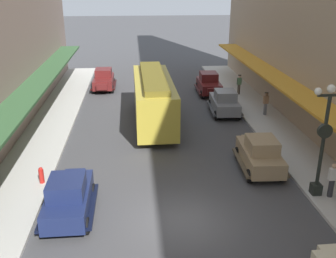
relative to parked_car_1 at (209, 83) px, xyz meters
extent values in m
plane|color=#424244|center=(-4.74, -19.04, -0.94)|extent=(200.00, 200.00, 0.00)
cube|color=beige|center=(-0.06, -22.52, -0.15)|extent=(0.94, 0.37, 0.52)
cube|color=#591919|center=(0.00, -0.03, -0.20)|extent=(1.77, 3.93, 0.80)
cube|color=#591919|center=(0.00, 0.22, 0.55)|extent=(1.47, 1.73, 0.70)
cube|color=#8C9EA8|center=(0.00, 0.22, 0.55)|extent=(1.40, 1.69, 0.42)
cube|color=#591919|center=(-0.04, -2.16, -0.15)|extent=(0.94, 0.38, 0.52)
cube|color=black|center=(0.95, -0.05, -0.52)|extent=(0.31, 3.51, 0.12)
cube|color=black|center=(-0.95, -0.02, -0.52)|extent=(0.31, 3.51, 0.12)
cylinder|color=black|center=(0.78, -1.41, -0.60)|extent=(0.23, 0.68, 0.68)
cylinder|color=black|center=(-0.83, -1.38, -0.60)|extent=(0.23, 0.68, 0.68)
cylinder|color=black|center=(0.83, 1.32, -0.60)|extent=(0.23, 0.68, 0.68)
cylinder|color=black|center=(-0.78, 1.35, -0.60)|extent=(0.23, 0.68, 0.68)
cube|color=#997F5B|center=(-0.09, -14.70, -0.20)|extent=(1.87, 3.97, 0.80)
cube|color=#997F5B|center=(-0.10, -14.95, 0.55)|extent=(1.51, 1.76, 0.70)
cube|color=#8C9EA8|center=(-0.10, -14.95, 0.55)|extent=(1.44, 1.73, 0.42)
cube|color=#997F5B|center=(0.01, -12.57, -0.15)|extent=(0.95, 0.40, 0.52)
cube|color=#4C3F2D|center=(-1.03, -14.66, -0.52)|extent=(0.40, 3.52, 0.12)
cube|color=#4C3F2D|center=(0.86, -14.74, -0.52)|extent=(0.40, 3.52, 0.12)
cylinder|color=black|center=(-0.83, -13.30, -0.60)|extent=(0.25, 0.69, 0.68)
cylinder|color=black|center=(0.78, -13.37, -0.60)|extent=(0.25, 0.69, 0.68)
cylinder|color=black|center=(-0.95, -16.03, -0.60)|extent=(0.25, 0.69, 0.68)
cylinder|color=black|center=(0.66, -16.10, -0.60)|extent=(0.25, 0.69, 0.68)
cube|color=slate|center=(0.13, -5.51, -0.20)|extent=(1.86, 3.97, 0.80)
cube|color=slate|center=(0.12, -5.76, 0.55)|extent=(1.51, 1.76, 0.70)
cube|color=#8C9EA8|center=(0.12, -5.76, 0.55)|extent=(1.44, 1.72, 0.42)
cube|color=slate|center=(0.22, -3.38, -0.15)|extent=(0.95, 0.40, 0.52)
cube|color=#393A3D|center=(-0.82, -5.47, -0.52)|extent=(0.39, 3.52, 0.12)
cube|color=#393A3D|center=(1.08, -5.55, -0.52)|extent=(0.39, 3.52, 0.12)
cylinder|color=black|center=(-0.62, -4.11, -0.60)|extent=(0.25, 0.69, 0.68)
cylinder|color=black|center=(0.99, -4.18, -0.60)|extent=(0.25, 0.69, 0.68)
cylinder|color=black|center=(-0.73, -6.84, -0.60)|extent=(0.25, 0.69, 0.68)
cylinder|color=black|center=(0.88, -6.91, -0.60)|extent=(0.25, 0.69, 0.68)
cube|color=#19234C|center=(-9.36, -18.19, -0.20)|extent=(1.72, 3.91, 0.80)
cube|color=#19234C|center=(-9.36, -18.44, 0.55)|extent=(1.45, 1.71, 0.70)
cube|color=#8C9EA8|center=(-9.36, -18.44, 0.55)|extent=(1.38, 1.67, 0.42)
cube|color=#19234C|center=(-9.37, -16.06, -0.15)|extent=(0.94, 0.36, 0.52)
cube|color=black|center=(-10.31, -18.20, -0.52)|extent=(0.26, 3.51, 0.12)
cube|color=black|center=(-8.41, -18.19, -0.52)|extent=(0.26, 3.51, 0.12)
cylinder|color=black|center=(-10.17, -16.83, -0.60)|extent=(0.22, 0.68, 0.68)
cylinder|color=black|center=(-8.56, -16.82, -0.60)|extent=(0.22, 0.68, 0.68)
cylinder|color=black|center=(-10.16, -19.56, -0.60)|extent=(0.22, 0.68, 0.68)
cylinder|color=black|center=(-8.55, -19.55, -0.60)|extent=(0.22, 0.68, 0.68)
cube|color=#591919|center=(-9.24, 2.28, -0.20)|extent=(1.72, 3.91, 0.80)
cube|color=#591919|center=(-9.24, 2.53, 0.55)|extent=(1.45, 1.71, 0.70)
cube|color=#8C9EA8|center=(-9.24, 2.53, 0.55)|extent=(1.38, 1.67, 0.42)
cube|color=#591919|center=(-9.25, 0.15, -0.15)|extent=(0.94, 0.36, 0.52)
cube|color=black|center=(-8.29, 2.28, -0.52)|extent=(0.26, 3.51, 0.12)
cube|color=black|center=(-10.19, 2.29, -0.52)|extent=(0.26, 3.51, 0.12)
cylinder|color=black|center=(-8.44, 0.92, -0.60)|extent=(0.22, 0.68, 0.68)
cylinder|color=black|center=(-10.06, 0.92, -0.60)|extent=(0.22, 0.68, 0.68)
cylinder|color=black|center=(-8.43, 3.65, -0.60)|extent=(0.22, 0.68, 0.68)
cylinder|color=black|center=(-10.04, 3.65, -0.60)|extent=(0.22, 0.68, 0.68)
cube|color=gold|center=(-5.21, -7.08, 0.81)|extent=(2.59, 9.62, 2.70)
cube|color=brown|center=(-5.21, -7.08, 2.34)|extent=(1.58, 8.65, 0.36)
cube|color=#8C9EA8|center=(-5.21, -7.08, 1.28)|extent=(2.60, 8.85, 0.95)
cube|color=black|center=(-5.18, -9.96, -0.74)|extent=(2.01, 1.22, 0.40)
cube|color=black|center=(-5.23, -4.20, -0.74)|extent=(2.01, 1.22, 0.40)
cube|color=black|center=(1.66, -17.65, -0.54)|extent=(0.44, 0.44, 0.50)
cylinder|color=black|center=(1.66, -17.65, 1.81)|extent=(0.16, 0.16, 4.20)
cube|color=black|center=(1.66, -17.65, 3.91)|extent=(1.10, 0.10, 0.10)
sphere|color=white|center=(1.11, -17.65, 4.09)|extent=(0.32, 0.32, 0.32)
sphere|color=white|center=(1.66, -17.65, 4.19)|extent=(0.36, 0.36, 0.36)
cylinder|color=black|center=(1.66, -17.65, 2.31)|extent=(0.64, 0.18, 0.64)
cylinder|color=silver|center=(1.66, -17.55, 2.31)|extent=(0.56, 0.02, 0.56)
cylinder|color=#B21E19|center=(-11.09, -15.46, -0.44)|extent=(0.24, 0.24, 0.70)
sphere|color=#B21E19|center=(-11.09, -15.46, -0.07)|extent=(0.20, 0.20, 0.20)
cylinder|color=slate|center=(2.94, -6.44, -0.37)|extent=(0.24, 0.24, 0.85)
cube|color=#8C6647|center=(2.94, -6.44, 0.34)|extent=(0.36, 0.22, 0.56)
sphere|color=brown|center=(2.94, -6.44, 0.74)|extent=(0.22, 0.22, 0.22)
cylinder|color=black|center=(2.94, -6.44, 0.86)|extent=(0.28, 0.28, 0.04)
cylinder|color=#4C4238|center=(2.45, -0.87, -0.37)|extent=(0.24, 0.24, 0.85)
cube|color=#4C724C|center=(2.45, -0.87, 0.34)|extent=(0.36, 0.22, 0.56)
sphere|color=beige|center=(2.45, -0.87, 0.74)|extent=(0.22, 0.22, 0.22)
cylinder|color=black|center=(2.45, -0.87, 0.86)|extent=(0.28, 0.28, 0.04)
cylinder|color=#2D2D33|center=(2.21, -17.93, -0.37)|extent=(0.24, 0.24, 0.85)
cube|color=white|center=(2.21, -17.93, 0.34)|extent=(0.36, 0.22, 0.56)
sphere|color=tan|center=(2.21, -17.93, 0.74)|extent=(0.22, 0.22, 0.22)
camera|label=1|loc=(-6.48, -32.66, 8.40)|focal=41.66mm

